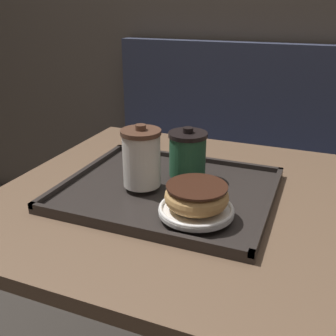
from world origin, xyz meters
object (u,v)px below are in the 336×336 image
coffee_cup_front (141,157)px  spoon (143,157)px  coffee_cup_rear (188,154)px  donut_chocolate_glazed (197,196)px

coffee_cup_front → spoon: size_ratio=1.22×
coffee_cup_front → coffee_cup_rear: size_ratio=1.20×
coffee_cup_front → donut_chocolate_glazed: coffee_cup_front is taller
donut_chocolate_glazed → spoon: donut_chocolate_glazed is taller
coffee_cup_front → spoon: bearing=114.9°
donut_chocolate_glazed → coffee_cup_front: bearing=153.0°
coffee_cup_rear → coffee_cup_front: bearing=-130.0°
coffee_cup_front → spoon: (-0.07, 0.15, -0.06)m
coffee_cup_rear → spoon: coffee_cup_rear is taller
coffee_cup_rear → donut_chocolate_glazed: size_ratio=0.93×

